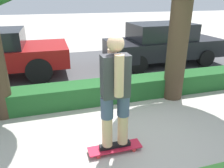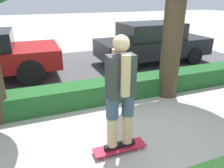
{
  "view_description": "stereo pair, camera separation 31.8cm",
  "coord_description": "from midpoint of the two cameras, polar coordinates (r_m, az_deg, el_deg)",
  "views": [
    {
      "loc": [
        -1.21,
        -3.07,
        2.37
      ],
      "look_at": [
        -0.14,
        0.6,
        0.83
      ],
      "focal_mm": 35.0,
      "sensor_mm": 36.0,
      "label": 1
    },
    {
      "loc": [
        -1.51,
        -2.96,
        2.37
      ],
      "look_at": [
        -0.14,
        0.6,
        0.83
      ],
      "focal_mm": 35.0,
      "sensor_mm": 36.0,
      "label": 2
    }
  ],
  "objects": [
    {
      "name": "skateboard",
      "position": [
        3.72,
        -0.57,
        -16.3
      ],
      "size": [
        0.88,
        0.24,
        0.08
      ],
      "color": "red",
      "rests_on": "ground_plane"
    },
    {
      "name": "skater_person",
      "position": [
        3.2,
        -0.64,
        -2.31
      ],
      "size": [
        0.52,
        0.47,
        1.82
      ],
      "color": "black",
      "rests_on": "skateboard"
    },
    {
      "name": "hedge_row",
      "position": [
        5.26,
        -4.25,
        -1.92
      ],
      "size": [
        13.04,
        0.6,
        0.48
      ],
      "color": "#1E5123",
      "rests_on": "ground_plane"
    },
    {
      "name": "street_asphalt",
      "position": [
        7.72,
        -9.9,
        3.82
      ],
      "size": [
        13.04,
        5.0,
        0.01
      ],
      "color": "#474749",
      "rests_on": "ground_plane"
    },
    {
      "name": "parked_car_middle",
      "position": [
        8.35,
        9.39,
        10.63
      ],
      "size": [
        4.23,
        1.81,
        1.48
      ],
      "rotation": [
        0.0,
        0.0,
        0.03
      ],
      "color": "black",
      "rests_on": "ground_plane"
    },
    {
      "name": "ground_plane",
      "position": [
        4.07,
        2.68,
        -13.65
      ],
      "size": [
        60.0,
        60.0,
        0.0
      ],
      "primitive_type": "plane",
      "color": "#ADA89E"
    }
  ]
}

